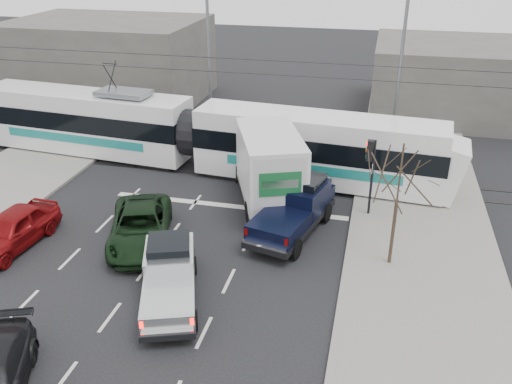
% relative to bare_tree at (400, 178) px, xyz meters
% --- Properties ---
extents(ground, '(120.00, 120.00, 0.00)m').
position_rel_bare_tree_xyz_m(ground, '(-7.60, -2.50, -3.79)').
color(ground, black).
rests_on(ground, ground).
extents(sidewalk_right, '(6.00, 60.00, 0.15)m').
position_rel_bare_tree_xyz_m(sidewalk_right, '(1.40, -2.50, -3.72)').
color(sidewalk_right, gray).
rests_on(sidewalk_right, ground).
extents(rails, '(60.00, 1.60, 0.03)m').
position_rel_bare_tree_xyz_m(rails, '(-7.60, 7.50, -3.78)').
color(rails, '#33302D').
rests_on(rails, ground).
extents(building_left, '(14.00, 10.00, 6.00)m').
position_rel_bare_tree_xyz_m(building_left, '(-21.60, 19.50, -0.79)').
color(building_left, '#63605A').
rests_on(building_left, ground).
extents(building_right, '(12.00, 10.00, 5.00)m').
position_rel_bare_tree_xyz_m(building_right, '(4.40, 21.50, -1.29)').
color(building_right, '#63605A').
rests_on(building_right, ground).
extents(bare_tree, '(2.40, 2.40, 5.00)m').
position_rel_bare_tree_xyz_m(bare_tree, '(0.00, 0.00, 0.00)').
color(bare_tree, '#47382B').
rests_on(bare_tree, ground).
extents(traffic_signal, '(0.44, 0.44, 3.60)m').
position_rel_bare_tree_xyz_m(traffic_signal, '(-1.13, 4.00, -1.05)').
color(traffic_signal, black).
rests_on(traffic_signal, ground).
extents(street_lamp_near, '(2.38, 0.25, 9.00)m').
position_rel_bare_tree_xyz_m(street_lamp_near, '(-0.29, 11.50, 1.32)').
color(street_lamp_near, slate).
rests_on(street_lamp_near, ground).
extents(street_lamp_far, '(2.38, 0.25, 9.00)m').
position_rel_bare_tree_xyz_m(street_lamp_far, '(-11.79, 13.50, 1.32)').
color(street_lamp_far, slate).
rests_on(street_lamp_far, ground).
extents(catenary, '(60.00, 0.20, 7.00)m').
position_rel_bare_tree_xyz_m(catenary, '(-7.60, 7.50, 0.09)').
color(catenary, black).
rests_on(catenary, ground).
extents(tram, '(26.78, 5.09, 5.44)m').
position_rel_bare_tree_xyz_m(tram, '(-10.80, 7.77, -1.86)').
color(tram, white).
rests_on(tram, ground).
extents(silver_pickup, '(3.41, 5.50, 1.89)m').
position_rel_bare_tree_xyz_m(silver_pickup, '(-7.70, -3.83, -2.85)').
color(silver_pickup, black).
rests_on(silver_pickup, ground).
extents(box_truck, '(5.13, 7.92, 3.75)m').
position_rel_bare_tree_xyz_m(box_truck, '(-5.88, 4.37, -1.94)').
color(box_truck, black).
rests_on(box_truck, ground).
extents(navy_pickup, '(3.28, 5.81, 2.31)m').
position_rel_bare_tree_xyz_m(navy_pickup, '(-4.12, 1.92, -2.65)').
color(navy_pickup, black).
rests_on(navy_pickup, ground).
extents(green_car, '(4.17, 5.91, 1.50)m').
position_rel_bare_tree_xyz_m(green_car, '(-10.29, -0.59, -3.04)').
color(green_car, black).
rests_on(green_car, ground).
extents(red_car, '(2.27, 4.80, 1.59)m').
position_rel_bare_tree_xyz_m(red_car, '(-15.36, -2.12, -3.00)').
color(red_car, maroon).
rests_on(red_car, ground).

